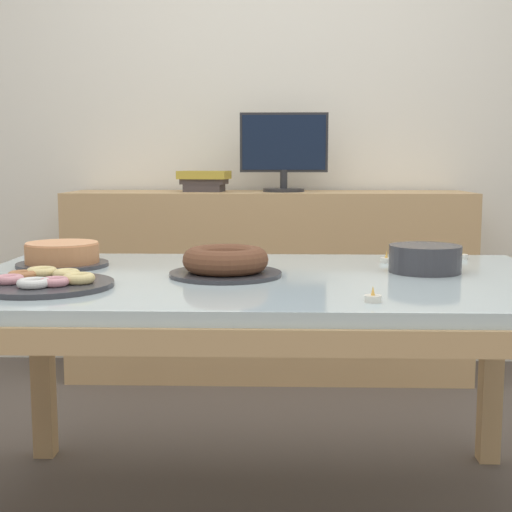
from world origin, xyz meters
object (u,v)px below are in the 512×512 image
(tealight_left_edge, at_px, (373,298))
(tealight_right_edge, at_px, (386,260))
(cake_golden_bundt, at_px, (225,263))
(book_stack, at_px, (204,180))
(computer_monitor, at_px, (284,152))
(cake_chocolate_round, at_px, (62,255))
(tealight_centre, at_px, (461,256))
(plate_stack, at_px, (425,259))
(pastry_platter, at_px, (45,282))

(tealight_left_edge, height_order, tealight_right_edge, same)
(cake_golden_bundt, distance_m, tealight_left_edge, 0.52)
(book_stack, relative_size, cake_golden_bundt, 0.81)
(tealight_left_edge, bearing_deg, tealight_right_edge, 78.76)
(book_stack, distance_m, tealight_right_edge, 1.40)
(computer_monitor, relative_size, cake_chocolate_round, 1.51)
(cake_golden_bundt, height_order, tealight_left_edge, cake_golden_bundt)
(tealight_centre, bearing_deg, tealight_left_edge, -117.67)
(book_stack, bearing_deg, cake_chocolate_round, -103.39)
(cake_chocolate_round, height_order, cake_golden_bundt, cake_golden_bundt)
(tealight_left_edge, bearing_deg, cake_golden_bundt, 135.15)
(plate_stack, xyz_separation_m, tealight_left_edge, (-0.21, -0.46, -0.03))
(pastry_platter, relative_size, plate_stack, 1.68)
(tealight_left_edge, bearing_deg, tealight_centre, 62.33)
(computer_monitor, height_order, tealight_left_edge, computer_monitor)
(cake_golden_bundt, bearing_deg, tealight_centre, 26.83)
(computer_monitor, height_order, plate_stack, computer_monitor)
(computer_monitor, relative_size, tealight_centre, 10.60)
(cake_golden_bundt, relative_size, pastry_platter, 0.90)
(cake_golden_bundt, relative_size, tealight_centre, 7.98)
(cake_chocolate_round, relative_size, plate_stack, 1.34)
(computer_monitor, relative_size, book_stack, 1.65)
(tealight_right_edge, bearing_deg, plate_stack, -67.51)
(plate_stack, xyz_separation_m, tealight_centre, (0.18, 0.29, -0.03))
(computer_monitor, bearing_deg, cake_chocolate_round, -118.16)
(book_stack, bearing_deg, tealight_centre, -48.43)
(computer_monitor, distance_m, pastry_platter, 1.82)
(computer_monitor, distance_m, book_stack, 0.41)
(pastry_platter, height_order, tealight_right_edge, pastry_platter)
(book_stack, bearing_deg, pastry_platter, -98.24)
(computer_monitor, bearing_deg, cake_golden_bundt, -96.82)
(book_stack, distance_m, tealight_left_edge, 1.95)
(plate_stack, relative_size, tealight_right_edge, 5.25)
(cake_golden_bundt, height_order, pastry_platter, cake_golden_bundt)
(tealight_left_edge, bearing_deg, cake_chocolate_round, 148.53)
(pastry_platter, relative_size, tealight_left_edge, 8.81)
(tealight_centre, bearing_deg, cake_chocolate_round, -170.78)
(tealight_left_edge, bearing_deg, pastry_platter, 168.31)
(tealight_left_edge, height_order, tealight_centre, same)
(plate_stack, height_order, tealight_centre, plate_stack)
(computer_monitor, distance_m, tealight_centre, 1.29)
(computer_monitor, height_order, cake_chocolate_round, computer_monitor)
(book_stack, xyz_separation_m, pastry_platter, (-0.24, -1.67, -0.22))
(pastry_platter, height_order, plate_stack, plate_stack)
(book_stack, relative_size, tealight_right_edge, 6.44)
(book_stack, relative_size, cake_chocolate_round, 0.92)
(book_stack, distance_m, cake_golden_bundt, 1.51)
(book_stack, xyz_separation_m, tealight_right_edge, (0.71, -1.19, -0.22))
(computer_monitor, relative_size, plate_stack, 2.02)
(computer_monitor, height_order, book_stack, computer_monitor)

